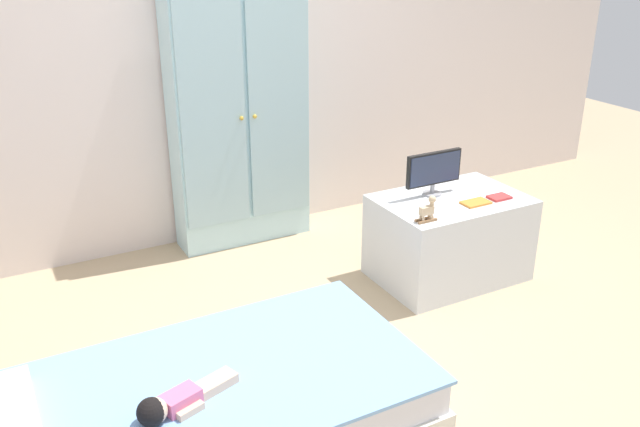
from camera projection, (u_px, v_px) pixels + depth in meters
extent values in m
cube|color=tan|center=(331.00, 367.00, 2.97)|extent=(10.00, 10.00, 0.02)
cube|color=silver|center=(193.00, 10.00, 3.72)|extent=(6.40, 0.05, 2.70)
cube|color=silver|center=(193.00, 405.00, 2.46)|extent=(1.69, 0.83, 0.14)
cube|color=#7AA8DB|center=(192.00, 387.00, 2.43)|extent=(1.72, 0.86, 0.02)
cube|color=#D6668E|center=(181.00, 400.00, 2.31)|extent=(0.15, 0.12, 0.06)
cube|color=#DBB293|center=(212.00, 381.00, 2.42)|extent=(0.16, 0.08, 0.04)
cube|color=#DBB293|center=(218.00, 386.00, 2.39)|extent=(0.16, 0.08, 0.04)
cube|color=#DBB293|center=(172.00, 397.00, 2.35)|extent=(0.10, 0.06, 0.03)
cube|color=#DBB293|center=(191.00, 411.00, 2.28)|extent=(0.10, 0.06, 0.03)
sphere|color=#DBB293|center=(154.00, 411.00, 2.23)|extent=(0.09, 0.09, 0.09)
sphere|color=black|center=(151.00, 412.00, 2.22)|extent=(0.10, 0.10, 0.10)
cube|color=silver|center=(239.00, 112.00, 3.89)|extent=(0.79, 0.22, 1.59)
cube|color=#9DC0C9|center=(213.00, 114.00, 3.69)|extent=(0.37, 0.02, 1.30)
cube|color=#9DC0C9|center=(279.00, 106.00, 3.86)|extent=(0.37, 0.02, 1.30)
sphere|color=gold|center=(242.00, 118.00, 3.76)|extent=(0.02, 0.02, 0.02)
sphere|color=gold|center=(255.00, 116.00, 3.79)|extent=(0.02, 0.02, 0.02)
cube|color=silver|center=(449.00, 238.00, 3.65)|extent=(0.77, 0.53, 0.46)
cylinder|color=#99999E|center=(432.00, 194.00, 3.60)|extent=(0.10, 0.10, 0.01)
cylinder|color=#99999E|center=(432.00, 188.00, 3.59)|extent=(0.02, 0.02, 0.05)
cube|color=black|center=(434.00, 168.00, 3.55)|extent=(0.33, 0.02, 0.18)
cube|color=#28334C|center=(435.00, 169.00, 3.54)|extent=(0.31, 0.01, 0.16)
cube|color=#8E6642|center=(424.00, 219.00, 3.29)|extent=(0.11, 0.01, 0.01)
cube|color=#8E6642|center=(428.00, 221.00, 3.26)|extent=(0.11, 0.01, 0.01)
cube|color=#D1B289|center=(427.00, 210.00, 3.26)|extent=(0.07, 0.03, 0.04)
cylinder|color=#D1B289|center=(429.00, 215.00, 3.29)|extent=(0.01, 0.01, 0.02)
cylinder|color=#D1B289|center=(432.00, 216.00, 3.27)|extent=(0.01, 0.01, 0.02)
cylinder|color=#D1B289|center=(421.00, 217.00, 3.27)|extent=(0.01, 0.01, 0.02)
cylinder|color=#D1B289|center=(423.00, 218.00, 3.25)|extent=(0.01, 0.01, 0.02)
cylinder|color=#D1B289|center=(432.00, 203.00, 3.26)|extent=(0.02, 0.02, 0.02)
sphere|color=#D1B289|center=(432.00, 199.00, 3.25)|extent=(0.04, 0.04, 0.04)
cube|color=orange|center=(476.00, 203.00, 3.48)|extent=(0.15, 0.09, 0.01)
cube|color=#CC3838|center=(499.00, 197.00, 3.55)|extent=(0.11, 0.08, 0.01)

